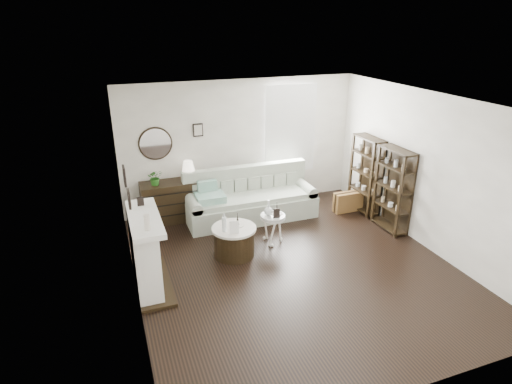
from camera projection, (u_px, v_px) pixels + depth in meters
name	position (u px, v px, depth m)	size (l,w,h in m)	color
room	(274.00, 131.00, 9.04)	(5.50, 5.50, 5.50)	black
fireplace	(146.00, 254.00, 6.38)	(0.50, 1.40, 1.84)	white
shelf_unit_far	(366.00, 175.00, 8.85)	(0.30, 0.80, 1.60)	black
shelf_unit_near	(393.00, 190.00, 8.07)	(0.30, 0.80, 1.60)	black
sofa	(250.00, 201.00, 8.73)	(2.62, 0.91, 1.02)	#A6B19D
quilt	(210.00, 198.00, 8.25)	(0.55, 0.45, 0.14)	#2A9A6D
suitcase	(348.00, 202.00, 9.04)	(0.63, 0.21, 0.42)	brown
dresser	(173.00, 201.00, 8.56)	(1.22, 0.52, 0.81)	black
table_lamp	(189.00, 171.00, 8.45)	(0.25, 0.25, 0.40)	white
potted_plant	(155.00, 177.00, 8.21)	(0.28, 0.24, 0.31)	#25611B
drum_table	(234.00, 241.00, 7.32)	(0.76, 0.76, 0.53)	black
pedestal_table	(273.00, 217.00, 7.65)	(0.45, 0.45, 0.55)	silver
eiffel_drum	(238.00, 220.00, 7.26)	(0.12, 0.12, 0.21)	black
bottle_drum	(224.00, 223.00, 7.03)	(0.08, 0.08, 0.32)	silver
card_frame_drum	(234.00, 227.00, 7.00)	(0.15, 0.01, 0.21)	silver
eiffel_ped	(277.00, 209.00, 7.65)	(0.12, 0.12, 0.20)	black
flask_ped	(268.00, 208.00, 7.57)	(0.16, 0.16, 0.29)	silver
card_frame_ped	(277.00, 213.00, 7.51)	(0.12, 0.01, 0.16)	black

